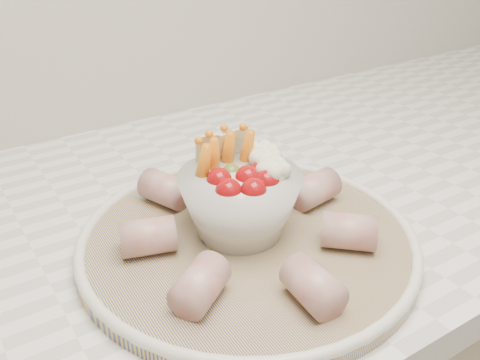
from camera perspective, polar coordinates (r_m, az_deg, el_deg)
serving_platter at (r=0.58m, az=0.83°, el=-6.35°), size 0.38×0.38×0.02m
veggie_bowl at (r=0.57m, az=0.10°, el=-1.88°), size 0.13×0.13×0.11m
cured_meat_rolls at (r=0.57m, az=0.74°, el=-4.48°), size 0.27×0.29×0.04m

